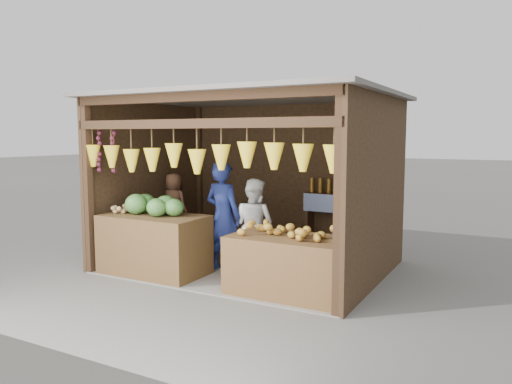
# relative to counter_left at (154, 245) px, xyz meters

# --- Properties ---
(ground) EXTENTS (80.00, 80.00, 0.00)m
(ground) POSITION_rel_counter_left_xyz_m (1.03, 1.05, -0.44)
(ground) COLOR #514F49
(ground) RESTS_ON ground
(stall_structure) EXTENTS (4.30, 3.30, 2.66)m
(stall_structure) POSITION_rel_counter_left_xyz_m (1.00, 1.01, 1.22)
(stall_structure) COLOR slate
(stall_structure) RESTS_ON ground
(back_shelf) EXTENTS (1.25, 0.32, 1.32)m
(back_shelf) POSITION_rel_counter_left_xyz_m (2.08, 2.33, 0.43)
(back_shelf) COLOR #382314
(back_shelf) RESTS_ON ground
(counter_left) EXTENTS (1.54, 0.85, 0.89)m
(counter_left) POSITION_rel_counter_left_xyz_m (0.00, 0.00, 0.00)
(counter_left) COLOR #4C3419
(counter_left) RESTS_ON ground
(counter_right) EXTENTS (1.50, 0.85, 0.77)m
(counter_right) POSITION_rel_counter_left_xyz_m (2.15, 0.05, -0.06)
(counter_right) COLOR #533A1B
(counter_right) RESTS_ON ground
(stool) EXTENTS (0.34, 0.34, 0.32)m
(stool) POSITION_rel_counter_left_xyz_m (-0.54, 1.19, -0.28)
(stool) COLOR black
(stool) RESTS_ON ground
(man_standing) EXTENTS (0.65, 0.47, 1.67)m
(man_standing) POSITION_rel_counter_left_xyz_m (0.80, 0.63, 0.39)
(man_standing) COLOR navy
(man_standing) RESTS_ON ground
(woman_standing) EXTENTS (0.75, 0.61, 1.41)m
(woman_standing) POSITION_rel_counter_left_xyz_m (1.21, 0.85, 0.26)
(woman_standing) COLOR white
(woman_standing) RESTS_ON ground
(vendor_seated) EXTENTS (0.57, 0.40, 1.10)m
(vendor_seated) POSITION_rel_counter_left_xyz_m (-0.54, 1.19, 0.42)
(vendor_seated) COLOR #523321
(vendor_seated) RESTS_ON stool
(melon_pile) EXTENTS (1.00, 0.50, 0.32)m
(melon_pile) POSITION_rel_counter_left_xyz_m (-0.01, 0.06, 0.60)
(melon_pile) COLOR #195115
(melon_pile) RESTS_ON counter_left
(tanfruit_pile) EXTENTS (0.34, 0.40, 0.13)m
(tanfruit_pile) POSITION_rel_counter_left_xyz_m (-0.56, -0.04, 0.51)
(tanfruit_pile) COLOR #AB874F
(tanfruit_pile) RESTS_ON counter_left
(mango_pile) EXTENTS (1.40, 0.64, 0.22)m
(mango_pile) POSITION_rel_counter_left_xyz_m (2.17, 0.06, 0.43)
(mango_pile) COLOR #B54E18
(mango_pile) RESTS_ON counter_right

